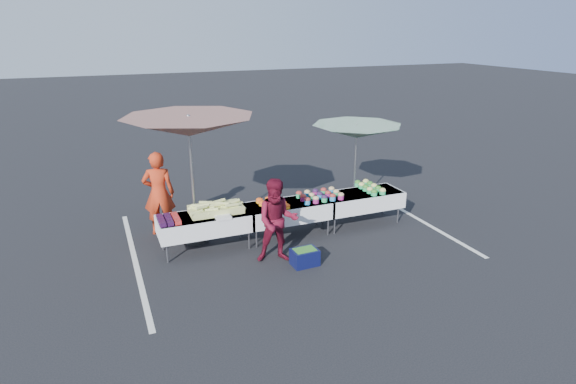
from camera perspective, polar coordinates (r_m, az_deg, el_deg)
name	(u,v)px	position (r m, az deg, el deg)	size (l,w,h in m)	color
ground	(288,235)	(10.49, 0.00, -5.17)	(80.00, 80.00, 0.00)	black
stripe_left	(135,261)	(9.85, -17.65, -7.83)	(0.10, 5.00, 0.00)	silver
stripe_right	(410,215)	(11.99, 14.30, -2.61)	(0.10, 5.00, 0.00)	silver
table_left	(205,223)	(9.77, -9.82, -3.62)	(1.86, 0.81, 0.75)	white
table_center	(288,210)	(10.27, 0.00, -2.20)	(1.86, 0.81, 0.75)	white
table_right	(361,199)	(11.04, 8.67, -0.88)	(1.86, 0.81, 0.75)	white
berry_punnets	(169,219)	(9.53, -13.97, -3.18)	(0.40, 0.54, 0.08)	black
corn_pile	(216,208)	(9.77, -8.52, -1.93)	(1.16, 0.57, 0.26)	#D8D76E
plastic_bags	(223,217)	(9.49, -7.71, -2.96)	(0.30, 0.25, 0.05)	white
carrot_bowls	(273,203)	(10.06, -1.82, -1.34)	(0.55, 0.69, 0.11)	orange
potato_cups	(320,195)	(10.47, 3.80, -0.37)	(0.94, 0.58, 0.16)	#2B87CD
bean_baskets	(370,187)	(11.15, 9.67, 0.58)	(0.36, 0.86, 0.15)	#2BAE62
vendor	(159,193)	(10.66, -15.07, -0.15)	(0.67, 0.44, 1.83)	red
customer	(277,221)	(9.10, -1.27, -3.44)	(0.80, 0.62, 1.65)	maroon
umbrella_left	(189,127)	(9.67, -11.67, 7.54)	(2.68, 2.68, 2.69)	black
umbrella_right	(357,132)	(11.46, 8.14, 7.05)	(2.61, 2.61, 2.16)	black
storage_bin	(305,257)	(9.20, 1.99, -7.68)	(0.50, 0.37, 0.32)	#0B0F37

